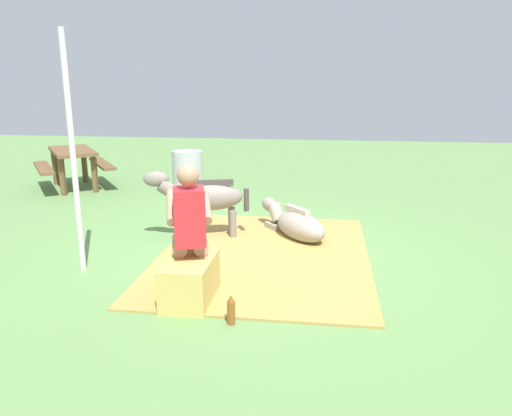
{
  "coord_description": "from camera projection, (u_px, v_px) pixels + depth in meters",
  "views": [
    {
      "loc": [
        -5.4,
        -0.86,
        2.0
      ],
      "look_at": [
        0.13,
        -0.09,
        0.55
      ],
      "focal_mm": 34.32,
      "sensor_mm": 36.0,
      "label": 1
    }
  ],
  "objects": [
    {
      "name": "ground_plane",
      "position": [
        247.0,
        255.0,
        5.79
      ],
      "size": [
        24.0,
        24.0,
        0.0
      ],
      "primitive_type": "plane",
      "color": "#608C4C"
    },
    {
      "name": "hay_patch",
      "position": [
        264.0,
        255.0,
        5.78
      ],
      "size": [
        3.26,
        2.42,
        0.02
      ],
      "primitive_type": "cube",
      "color": "#AD8C47",
      "rests_on": "ground"
    },
    {
      "name": "hay_bale",
      "position": [
        190.0,
        280.0,
        4.55
      ],
      "size": [
        0.7,
        0.42,
        0.41
      ],
      "primitive_type": "cube",
      "color": "tan",
      "rests_on": "ground"
    },
    {
      "name": "person_seated",
      "position": [
        189.0,
        225.0,
        4.58
      ],
      "size": [
        0.72,
        0.54,
        1.29
      ],
      "color": "tan",
      "rests_on": "ground"
    },
    {
      "name": "pony_standing",
      "position": [
        204.0,
        198.0,
        6.33
      ],
      "size": [
        0.58,
        1.32,
        0.9
      ],
      "color": "slate",
      "rests_on": "ground"
    },
    {
      "name": "pony_lying",
      "position": [
        296.0,
        224.0,
        6.39
      ],
      "size": [
        1.2,
        1.06,
        0.42
      ],
      "color": "gray",
      "rests_on": "ground"
    },
    {
      "name": "soda_bottle",
      "position": [
        231.0,
        310.0,
        4.12
      ],
      "size": [
        0.07,
        0.07,
        0.27
      ],
      "color": "brown",
      "rests_on": "ground"
    },
    {
      "name": "water_barrel",
      "position": [
        188.0,
        174.0,
        8.71
      ],
      "size": [
        0.54,
        0.54,
        0.81
      ],
      "primitive_type": "cylinder",
      "color": "#B2B2B7",
      "rests_on": "ground"
    },
    {
      "name": "tent_pole_left",
      "position": [
        73.0,
        156.0,
        5.03
      ],
      "size": [
        0.06,
        0.06,
        2.51
      ],
      "primitive_type": "cylinder",
      "color": "silver",
      "rests_on": "ground"
    },
    {
      "name": "picnic_bench",
      "position": [
        73.0,
        159.0,
        9.3
      ],
      "size": [
        1.98,
        1.93,
        0.75
      ],
      "color": "brown",
      "rests_on": "ground"
    }
  ]
}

